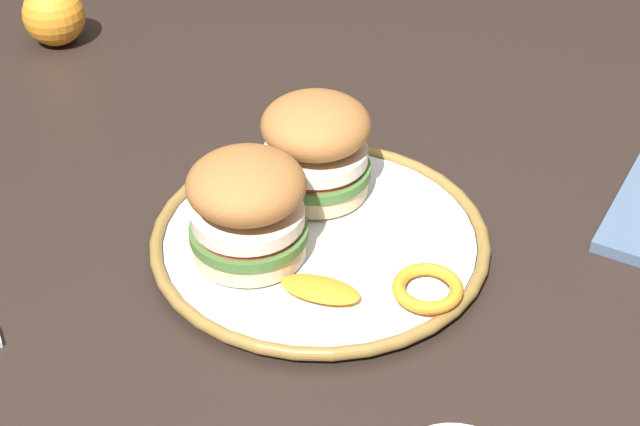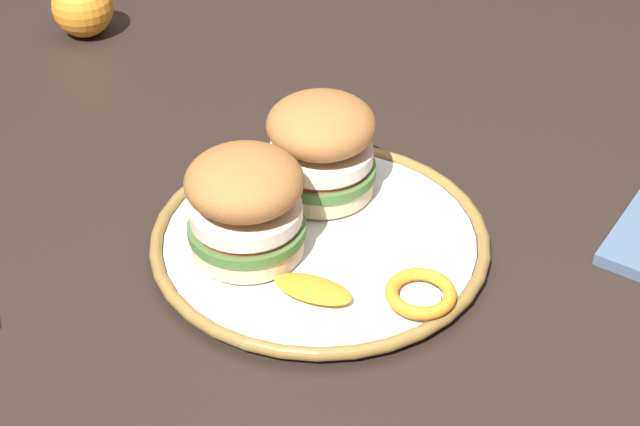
% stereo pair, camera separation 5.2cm
% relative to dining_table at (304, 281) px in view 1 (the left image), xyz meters
% --- Properties ---
extents(dining_table, '(1.35, 1.09, 0.76)m').
position_rel_dining_table_xyz_m(dining_table, '(0.00, 0.00, 0.00)').
color(dining_table, black).
rests_on(dining_table, ground).
extents(dinner_plate, '(0.32, 0.32, 0.02)m').
position_rel_dining_table_xyz_m(dinner_plate, '(0.01, -0.05, 0.10)').
color(dinner_plate, white).
rests_on(dinner_plate, dining_table).
extents(sandwich_half_left, '(0.15, 0.15, 0.10)m').
position_rel_dining_table_xyz_m(sandwich_half_left, '(-0.05, -0.08, 0.16)').
color(sandwich_half_left, beige).
rests_on(sandwich_half_left, dinner_plate).
extents(sandwich_half_right, '(0.15, 0.15, 0.10)m').
position_rel_dining_table_xyz_m(sandwich_half_right, '(0.01, 0.02, 0.16)').
color(sandwich_half_right, beige).
rests_on(sandwich_half_right, dinner_plate).
extents(orange_peel_curled, '(0.08, 0.08, 0.01)m').
position_rel_dining_table_xyz_m(orange_peel_curled, '(0.10, -0.14, 0.11)').
color(orange_peel_curled, orange).
rests_on(orange_peel_curled, dinner_plate).
extents(orange_peel_strip_long, '(0.08, 0.06, 0.01)m').
position_rel_dining_table_xyz_m(orange_peel_strip_long, '(0.01, -0.14, 0.11)').
color(orange_peel_strip_long, orange).
rests_on(orange_peel_strip_long, dinner_plate).
extents(whole_orange, '(0.08, 0.08, 0.08)m').
position_rel_dining_table_xyz_m(whole_orange, '(-0.30, 0.38, 0.13)').
color(whole_orange, orange).
rests_on(whole_orange, dining_table).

